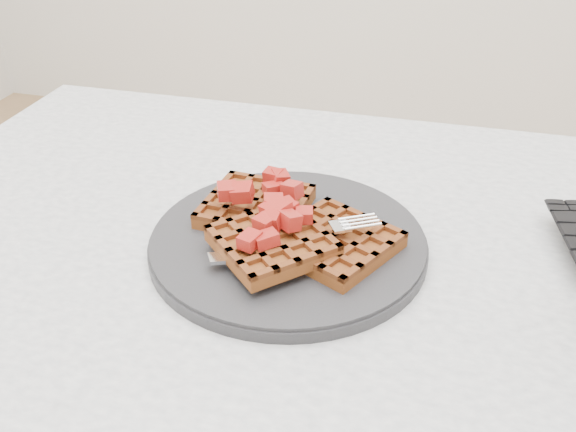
% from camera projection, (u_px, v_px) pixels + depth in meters
% --- Properties ---
extents(table, '(1.20, 0.80, 0.75)m').
position_uv_depth(table, '(386.00, 372.00, 0.67)').
color(table, silver).
rests_on(table, ground).
extents(plate, '(0.29, 0.29, 0.02)m').
position_uv_depth(plate, '(288.00, 242.00, 0.66)').
color(plate, '#242427').
rests_on(plate, table).
extents(waffles, '(0.22, 0.20, 0.03)m').
position_uv_depth(waffles, '(287.00, 229.00, 0.65)').
color(waffles, brown).
rests_on(waffles, plate).
extents(strawberry_pile, '(0.15, 0.15, 0.02)m').
position_uv_depth(strawberry_pile, '(288.00, 204.00, 0.64)').
color(strawberry_pile, '#870300').
rests_on(strawberry_pile, waffles).
extents(fork, '(0.17, 0.11, 0.02)m').
position_uv_depth(fork, '(308.00, 247.00, 0.62)').
color(fork, silver).
rests_on(fork, plate).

